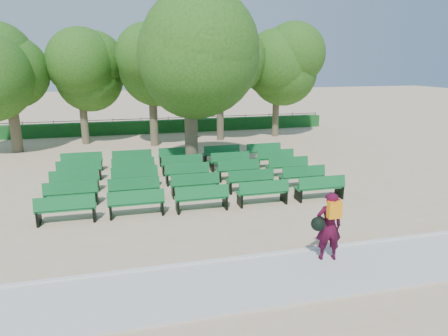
# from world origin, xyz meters

# --- Properties ---
(ground) EXTENTS (120.00, 120.00, 0.00)m
(ground) POSITION_xyz_m (0.00, 0.00, 0.00)
(ground) COLOR tan
(paving) EXTENTS (30.00, 2.20, 0.06)m
(paving) POSITION_xyz_m (0.00, -7.40, 0.03)
(paving) COLOR beige
(paving) RESTS_ON ground
(curb) EXTENTS (30.00, 0.12, 0.10)m
(curb) POSITION_xyz_m (0.00, -6.25, 0.05)
(curb) COLOR silver
(curb) RESTS_ON ground
(hedge) EXTENTS (26.00, 0.70, 0.90)m
(hedge) POSITION_xyz_m (0.00, 14.00, 0.45)
(hedge) COLOR #15531D
(hedge) RESTS_ON ground
(fence) EXTENTS (26.00, 0.10, 1.02)m
(fence) POSITION_xyz_m (0.00, 14.40, 0.00)
(fence) COLOR black
(fence) RESTS_ON ground
(tree_line) EXTENTS (21.80, 6.80, 7.04)m
(tree_line) POSITION_xyz_m (0.00, 10.00, 0.00)
(tree_line) COLOR #2B5E19
(tree_line) RESTS_ON ground
(bench_array) EXTENTS (1.90, 0.68, 1.18)m
(bench_array) POSITION_xyz_m (0.29, 0.88, 0.10)
(bench_array) COLOR #11662E
(bench_array) RESTS_ON ground
(tree_among) EXTENTS (5.52, 5.52, 7.59)m
(tree_among) POSITION_xyz_m (0.78, 2.75, 5.08)
(tree_among) COLOR brown
(tree_among) RESTS_ON ground
(person) EXTENTS (0.90, 0.57, 1.83)m
(person) POSITION_xyz_m (2.69, -6.85, 1.01)
(person) COLOR #3F0920
(person) RESTS_ON ground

